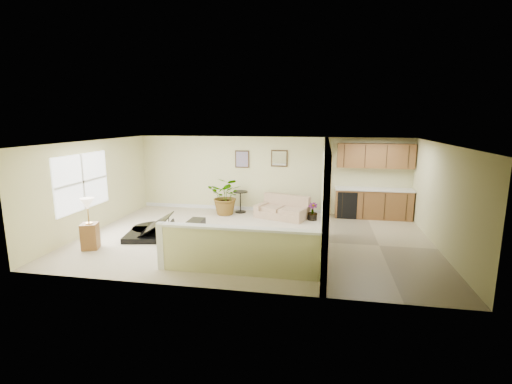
% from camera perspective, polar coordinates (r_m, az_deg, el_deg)
% --- Properties ---
extents(floor, '(9.00, 9.00, 0.00)m').
position_cam_1_polar(floor, '(9.75, -0.37, -7.16)').
color(floor, beige).
rests_on(floor, ground).
extents(back_wall, '(9.00, 0.04, 2.50)m').
position_cam_1_polar(back_wall, '(12.35, 2.21, 2.70)').
color(back_wall, '#CCC88B').
rests_on(back_wall, floor).
extents(front_wall, '(9.00, 0.04, 2.50)m').
position_cam_1_polar(front_wall, '(6.59, -5.27, -4.87)').
color(front_wall, '#CCC88B').
rests_on(front_wall, floor).
extents(left_wall, '(0.04, 6.00, 2.50)m').
position_cam_1_polar(left_wall, '(11.17, -23.70, 0.86)').
color(left_wall, '#CCC88B').
rests_on(left_wall, floor).
extents(right_wall, '(0.04, 6.00, 2.50)m').
position_cam_1_polar(right_wall, '(9.68, 26.80, -0.86)').
color(right_wall, '#CCC88B').
rests_on(right_wall, floor).
extents(ceiling, '(9.00, 6.00, 0.04)m').
position_cam_1_polar(ceiling, '(9.28, -0.39, 7.66)').
color(ceiling, white).
rests_on(ceiling, back_wall).
extents(kitchen_vinyl, '(2.70, 6.00, 0.01)m').
position_cam_1_polar(kitchen_vinyl, '(9.70, 18.41, -7.83)').
color(kitchen_vinyl, tan).
rests_on(kitchen_vinyl, floor).
extents(interior_partition, '(0.18, 5.99, 2.50)m').
position_cam_1_polar(interior_partition, '(9.53, 10.60, -0.21)').
color(interior_partition, '#CCC88B').
rests_on(interior_partition, floor).
extents(pony_half_wall, '(3.42, 0.22, 1.00)m').
position_cam_1_polar(pony_half_wall, '(7.44, -3.14, -8.87)').
color(pony_half_wall, '#CCC88B').
rests_on(pony_half_wall, floor).
extents(left_window, '(0.05, 2.15, 1.45)m').
position_cam_1_polar(left_window, '(10.73, -25.19, 1.43)').
color(left_window, white).
rests_on(left_window, left_wall).
extents(wall_art_left, '(0.48, 0.04, 0.58)m').
position_cam_1_polar(wall_art_left, '(12.43, -2.14, 5.07)').
color(wall_art_left, '#3B2915').
rests_on(wall_art_left, back_wall).
extents(wall_mirror, '(0.55, 0.04, 0.55)m').
position_cam_1_polar(wall_mirror, '(12.22, 3.61, 5.19)').
color(wall_mirror, '#3B2915').
rests_on(wall_mirror, back_wall).
extents(kitchen_cabinets, '(2.36, 0.65, 2.33)m').
position_cam_1_polar(kitchen_cabinets, '(12.12, 17.12, 0.22)').
color(kitchen_cabinets, brown).
rests_on(kitchen_cabinets, floor).
extents(piano, '(1.75, 1.77, 1.27)m').
position_cam_1_polar(piano, '(10.20, -15.48, -3.64)').
color(piano, black).
rests_on(piano, floor).
extents(piano_bench, '(0.36, 0.71, 0.47)m').
position_cam_1_polar(piano_bench, '(9.86, -9.34, -5.66)').
color(piano_bench, black).
rests_on(piano_bench, floor).
extents(loveseat, '(1.87, 1.40, 0.90)m').
position_cam_1_polar(loveseat, '(11.74, 4.04, -2.28)').
color(loveseat, tan).
rests_on(loveseat, floor).
extents(accent_table, '(0.49, 0.49, 0.72)m').
position_cam_1_polar(accent_table, '(12.33, -2.42, -1.06)').
color(accent_table, black).
rests_on(accent_table, floor).
extents(palm_plant, '(1.22, 1.09, 1.24)m').
position_cam_1_polar(palm_plant, '(12.05, -4.55, -0.65)').
color(palm_plant, black).
rests_on(palm_plant, floor).
extents(small_plant, '(0.34, 0.34, 0.54)m').
position_cam_1_polar(small_plant, '(11.56, 8.68, -3.17)').
color(small_plant, black).
rests_on(small_plant, floor).
extents(lamp_stand, '(0.46, 0.46, 1.24)m').
position_cam_1_polar(lamp_stand, '(9.71, -24.25, -5.01)').
color(lamp_stand, brown).
rests_on(lamp_stand, floor).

